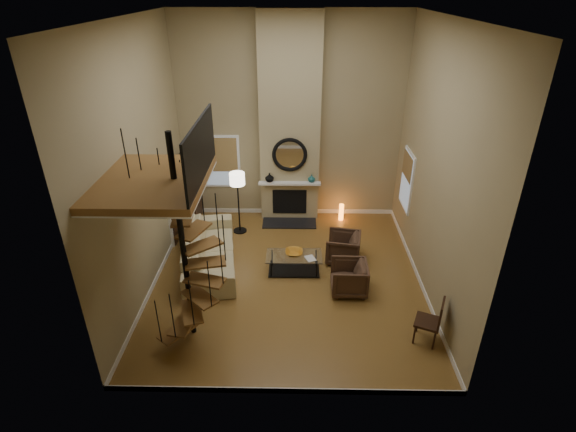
{
  "coord_description": "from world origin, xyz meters",
  "views": [
    {
      "loc": [
        0.16,
        -8.36,
        6.05
      ],
      "look_at": [
        0.0,
        0.4,
        1.4
      ],
      "focal_mm": 27.67,
      "sensor_mm": 36.0,
      "label": 1
    }
  ],
  "objects_px": {
    "armchair_near": "(346,248)",
    "floor_lamp": "(237,184)",
    "armchair_far": "(352,278)",
    "side_chair": "(433,320)",
    "sofa": "(209,249)",
    "hutch": "(190,188)",
    "accent_lamp": "(341,212)",
    "coffee_table": "(294,262)"
  },
  "relations": [
    {
      "from": "armchair_far",
      "to": "accent_lamp",
      "type": "bearing_deg",
      "value": -179.71
    },
    {
      "from": "sofa",
      "to": "side_chair",
      "type": "xyz_separation_m",
      "value": [
        4.62,
        -2.56,
        0.13
      ]
    },
    {
      "from": "floor_lamp",
      "to": "accent_lamp",
      "type": "distance_m",
      "value": 3.12
    },
    {
      "from": "hutch",
      "to": "side_chair",
      "type": "relative_size",
      "value": 2.03
    },
    {
      "from": "sofa",
      "to": "armchair_near",
      "type": "bearing_deg",
      "value": -95.82
    },
    {
      "from": "accent_lamp",
      "to": "side_chair",
      "type": "relative_size",
      "value": 0.5
    },
    {
      "from": "accent_lamp",
      "to": "sofa",
      "type": "bearing_deg",
      "value": -146.18
    },
    {
      "from": "sofa",
      "to": "hutch",
      "type": "bearing_deg",
      "value": 12.34
    },
    {
      "from": "hutch",
      "to": "side_chair",
      "type": "height_order",
      "value": "hutch"
    },
    {
      "from": "hutch",
      "to": "coffee_table",
      "type": "height_order",
      "value": "hutch"
    },
    {
      "from": "sofa",
      "to": "armchair_far",
      "type": "relative_size",
      "value": 3.75
    },
    {
      "from": "floor_lamp",
      "to": "side_chair",
      "type": "height_order",
      "value": "floor_lamp"
    },
    {
      "from": "sofa",
      "to": "accent_lamp",
      "type": "height_order",
      "value": "sofa"
    },
    {
      "from": "sofa",
      "to": "side_chair",
      "type": "relative_size",
      "value": 3.04
    },
    {
      "from": "armchair_near",
      "to": "coffee_table",
      "type": "height_order",
      "value": "armchair_near"
    },
    {
      "from": "armchair_near",
      "to": "armchair_far",
      "type": "distance_m",
      "value": 1.22
    },
    {
      "from": "armchair_near",
      "to": "armchair_far",
      "type": "height_order",
      "value": "armchair_near"
    },
    {
      "from": "sofa",
      "to": "floor_lamp",
      "type": "height_order",
      "value": "floor_lamp"
    },
    {
      "from": "armchair_near",
      "to": "floor_lamp",
      "type": "xyz_separation_m",
      "value": [
        -2.74,
        1.38,
        1.06
      ]
    },
    {
      "from": "sofa",
      "to": "armchair_far",
      "type": "xyz_separation_m",
      "value": [
        3.31,
        -1.04,
        -0.04
      ]
    },
    {
      "from": "accent_lamp",
      "to": "side_chair",
      "type": "distance_m",
      "value": 4.98
    },
    {
      "from": "accent_lamp",
      "to": "armchair_near",
      "type": "bearing_deg",
      "value": -91.95
    },
    {
      "from": "armchair_near",
      "to": "side_chair",
      "type": "distance_m",
      "value": 3.05
    },
    {
      "from": "coffee_table",
      "to": "side_chair",
      "type": "distance_m",
      "value": 3.42
    },
    {
      "from": "coffee_table",
      "to": "side_chair",
      "type": "xyz_separation_m",
      "value": [
        2.58,
        -2.23,
        0.24
      ]
    },
    {
      "from": "armchair_far",
      "to": "side_chair",
      "type": "bearing_deg",
      "value": 42.05
    },
    {
      "from": "hutch",
      "to": "accent_lamp",
      "type": "bearing_deg",
      "value": -0.15
    },
    {
      "from": "armchair_far",
      "to": "side_chair",
      "type": "xyz_separation_m",
      "value": [
        1.31,
        -1.52,
        0.17
      ]
    },
    {
      "from": "armchair_far",
      "to": "side_chair",
      "type": "relative_size",
      "value": 0.81
    },
    {
      "from": "armchair_far",
      "to": "accent_lamp",
      "type": "distance_m",
      "value": 3.3
    },
    {
      "from": "armchair_far",
      "to": "coffee_table",
      "type": "height_order",
      "value": "armchair_far"
    },
    {
      "from": "armchair_near",
      "to": "floor_lamp",
      "type": "height_order",
      "value": "floor_lamp"
    },
    {
      "from": "hutch",
      "to": "armchair_far",
      "type": "height_order",
      "value": "hutch"
    },
    {
      "from": "side_chair",
      "to": "armchair_near",
      "type": "bearing_deg",
      "value": 115.79
    },
    {
      "from": "accent_lamp",
      "to": "floor_lamp",
      "type": "bearing_deg",
      "value": -166.11
    },
    {
      "from": "armchair_far",
      "to": "armchair_near",
      "type": "bearing_deg",
      "value": -178.09
    },
    {
      "from": "sofa",
      "to": "coffee_table",
      "type": "distance_m",
      "value": 2.07
    },
    {
      "from": "armchair_far",
      "to": "floor_lamp",
      "type": "xyz_separation_m",
      "value": [
        -2.75,
        2.6,
        1.06
      ]
    },
    {
      "from": "armchair_far",
      "to": "accent_lamp",
      "type": "height_order",
      "value": "armchair_far"
    },
    {
      "from": "sofa",
      "to": "accent_lamp",
      "type": "distance_m",
      "value": 4.05
    },
    {
      "from": "floor_lamp",
      "to": "side_chair",
      "type": "relative_size",
      "value": 1.77
    },
    {
      "from": "hutch",
      "to": "armchair_near",
      "type": "xyz_separation_m",
      "value": [
        4.17,
        -2.09,
        -0.6
      ]
    }
  ]
}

